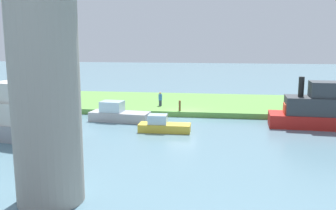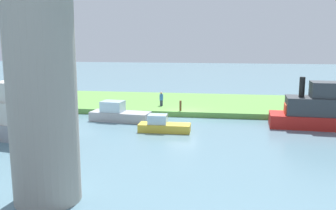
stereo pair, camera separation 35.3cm
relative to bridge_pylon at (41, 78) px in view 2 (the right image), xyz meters
The scene contains 9 objects.
ground_plane 19.68m from the bridge_pylon, 102.12° to the right, with size 160.00×160.00×0.00m, color slate.
grassy_bank 25.35m from the bridge_pylon, 99.21° to the right, with size 80.00×12.00×0.50m, color #5B9342.
bridge_pylon is the anchor object (origin of this frame).
person_on_bank 21.87m from the bridge_pylon, 93.63° to the right, with size 0.40×0.40×1.39m.
mooring_post 19.84m from the bridge_pylon, 100.67° to the right, with size 0.20×0.20×0.96m, color brown.
riverboat_paddlewheel 12.64m from the bridge_pylon, 53.14° to the right, with size 9.15×4.76×4.46m.
skiff_small 22.74m from the bridge_pylon, 134.07° to the right, with size 8.13×3.13×4.08m.
houseboat_blue 16.94m from the bridge_pylon, 84.58° to the right, with size 5.33×2.35×1.72m.
pontoon_yellow 14.18m from the bridge_pylon, 102.82° to the right, with size 4.00×1.50×1.32m.
Camera 2 is at (-3.64, 32.90, 7.01)m, focal length 39.49 mm.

